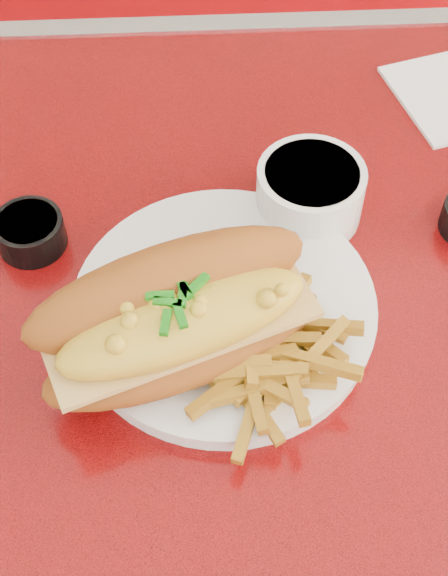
{
  "coord_description": "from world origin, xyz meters",
  "views": [
    {
      "loc": [
        -0.18,
        -0.42,
        1.35
      ],
      "look_at": [
        -0.16,
        -0.02,
        0.81
      ],
      "focal_mm": 50.0,
      "sensor_mm": 36.0,
      "label": 1
    }
  ],
  "objects_px": {
    "fork": "(296,294)",
    "gravy_ramekin": "(310,192)",
    "diner_table": "(369,377)",
    "sauce_cup_left": "(30,231)",
    "booth_bench_far": "(281,105)",
    "dinner_plate": "(224,308)",
    "mac_hoagie": "(178,317)"
  },
  "relations": [
    {
      "from": "dinner_plate",
      "to": "mac_hoagie",
      "type": "bearing_deg",
      "value": -131.14
    },
    {
      "from": "dinner_plate",
      "to": "sauce_cup_left",
      "type": "bearing_deg",
      "value": 152.59
    },
    {
      "from": "dinner_plate",
      "to": "fork",
      "type": "bearing_deg",
      "value": 4.95
    },
    {
      "from": "gravy_ramekin",
      "to": "sauce_cup_left",
      "type": "relative_size",
      "value": 1.64
    },
    {
      "from": "diner_table",
      "to": "mac_hoagie",
      "type": "xyz_separation_m",
      "value": [
        -0.19,
        -0.07,
        0.22
      ]
    },
    {
      "from": "mac_hoagie",
      "to": "gravy_ramekin",
      "type": "relative_size",
      "value": 2.01
    },
    {
      "from": "booth_bench_far",
      "to": "fork",
      "type": "distance_m",
      "value": 0.97
    },
    {
      "from": "fork",
      "to": "gravy_ramekin",
      "type": "bearing_deg",
      "value": -15.42
    },
    {
      "from": "diner_table",
      "to": "dinner_plate",
      "type": "bearing_deg",
      "value": -171.84
    },
    {
      "from": "fork",
      "to": "gravy_ramekin",
      "type": "xyz_separation_m",
      "value": [
        0.02,
        0.11,
        0.01
      ]
    },
    {
      "from": "dinner_plate",
      "to": "gravy_ramekin",
      "type": "distance_m",
      "value": 0.15
    },
    {
      "from": "diner_table",
      "to": "sauce_cup_left",
      "type": "height_order",
      "value": "sauce_cup_left"
    },
    {
      "from": "booth_bench_far",
      "to": "dinner_plate",
      "type": "height_order",
      "value": "booth_bench_far"
    },
    {
      "from": "sauce_cup_left",
      "to": "gravy_ramekin",
      "type": "bearing_deg",
      "value": 5.39
    },
    {
      "from": "fork",
      "to": "gravy_ramekin",
      "type": "distance_m",
      "value": 0.11
    },
    {
      "from": "dinner_plate",
      "to": "fork",
      "type": "height_order",
      "value": "same"
    },
    {
      "from": "booth_bench_far",
      "to": "sauce_cup_left",
      "type": "xyz_separation_m",
      "value": [
        -0.33,
        -0.74,
        0.5
      ]
    },
    {
      "from": "fork",
      "to": "sauce_cup_left",
      "type": "distance_m",
      "value": 0.25
    },
    {
      "from": "fork",
      "to": "sauce_cup_left",
      "type": "bearing_deg",
      "value": 67.08
    },
    {
      "from": "dinner_plate",
      "to": "fork",
      "type": "relative_size",
      "value": 2.32
    },
    {
      "from": "diner_table",
      "to": "fork",
      "type": "bearing_deg",
      "value": -169.69
    },
    {
      "from": "mac_hoagie",
      "to": "fork",
      "type": "distance_m",
      "value": 0.12
    },
    {
      "from": "dinner_plate",
      "to": "sauce_cup_left",
      "type": "height_order",
      "value": "sauce_cup_left"
    },
    {
      "from": "sauce_cup_left",
      "to": "booth_bench_far",
      "type": "bearing_deg",
      "value": 65.93
    },
    {
      "from": "diner_table",
      "to": "dinner_plate",
      "type": "distance_m",
      "value": 0.23
    },
    {
      "from": "diner_table",
      "to": "gravy_ramekin",
      "type": "distance_m",
      "value": 0.22
    },
    {
      "from": "dinner_plate",
      "to": "mac_hoagie",
      "type": "xyz_separation_m",
      "value": [
        -0.04,
        -0.04,
        0.05
      ]
    },
    {
      "from": "mac_hoagie",
      "to": "gravy_ramekin",
      "type": "xyz_separation_m",
      "value": [
        0.13,
        0.16,
        -0.03
      ]
    },
    {
      "from": "fork",
      "to": "sauce_cup_left",
      "type": "xyz_separation_m",
      "value": [
        -0.24,
        0.09,
        -0.0
      ]
    },
    {
      "from": "booth_bench_far",
      "to": "gravy_ramekin",
      "type": "bearing_deg",
      "value": -95.5
    },
    {
      "from": "mac_hoagie",
      "to": "sauce_cup_left",
      "type": "distance_m",
      "value": 0.2
    },
    {
      "from": "fork",
      "to": "sauce_cup_left",
      "type": "height_order",
      "value": "sauce_cup_left"
    }
  ]
}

